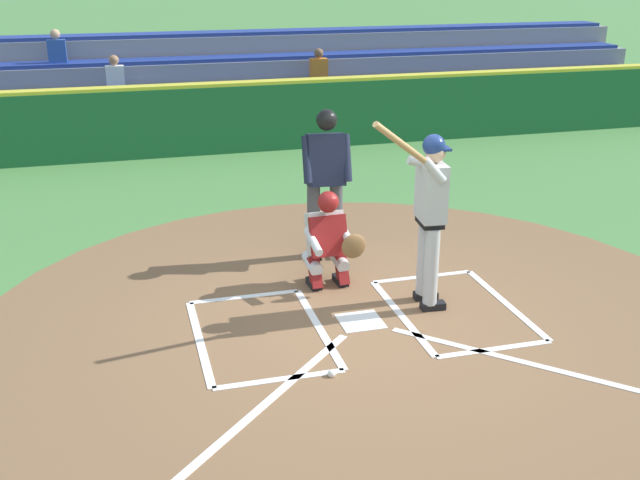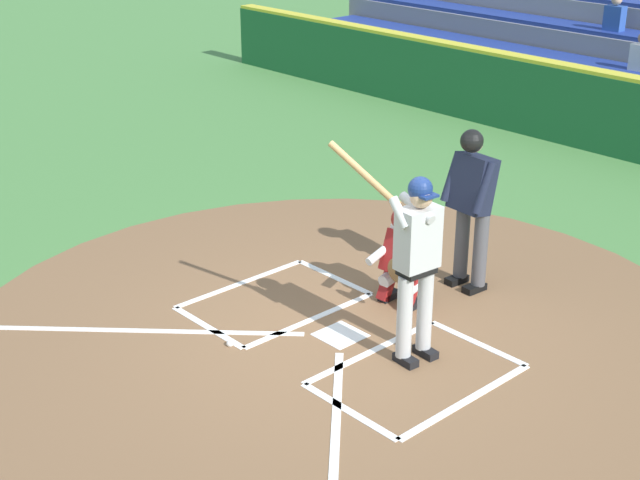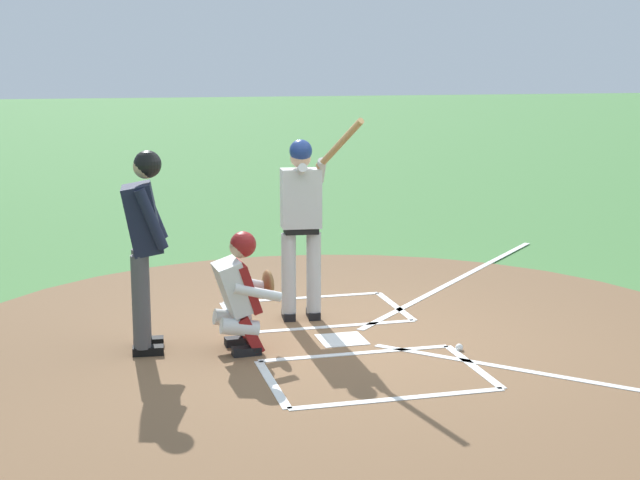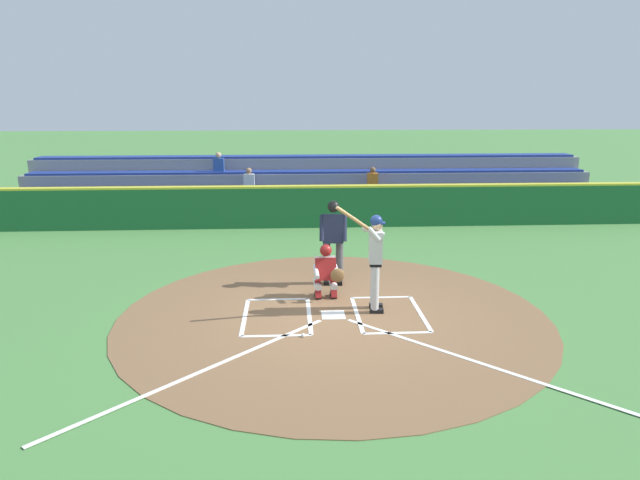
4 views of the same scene
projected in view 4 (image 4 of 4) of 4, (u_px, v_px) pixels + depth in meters
The scene contains 9 objects.
ground_plane at pixel (333, 316), 10.63m from camera, with size 120.00×120.00×0.00m, color #4C8442.
dirt_circle at pixel (333, 315), 10.63m from camera, with size 8.00×8.00×0.01m, color brown.
home_plate_and_chalk at pixel (337, 334), 9.77m from camera, with size 7.93×4.91×0.01m.
batter at pixel (375, 256), 10.59m from camera, with size 0.98×0.64×2.13m.
catcher at pixel (326, 270), 11.43m from camera, with size 0.61×0.61×1.13m.
plate_umpire at pixel (333, 236), 12.14m from camera, with size 0.60×0.45×1.86m.
baseball at pixel (303, 335), 9.66m from camera, with size 0.07×0.07×0.07m, color white.
backstop_wall at pixel (315, 206), 17.73m from camera, with size 22.00×0.36×1.31m.
bleacher_stand at pixel (311, 191), 20.33m from camera, with size 20.00×3.40×2.10m.
Camera 4 is at (0.80, 9.92, 3.99)m, focal length 31.85 mm.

